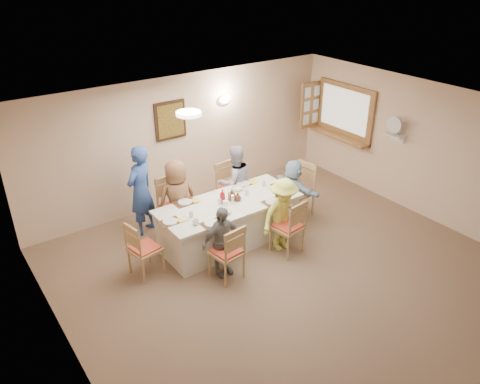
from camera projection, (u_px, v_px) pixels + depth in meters
ground at (305, 285)px, 7.02m from camera, size 7.00×7.00×0.00m
room_walls at (312, 196)px, 6.33m from camera, size 7.00×7.00×7.00m
wall_picture at (170, 120)px, 8.59m from camera, size 0.62×0.05×0.72m
wall_sconce at (225, 99)px, 9.11m from camera, size 0.26×0.09×0.18m
ceiling_light at (189, 113)px, 6.46m from camera, size 0.36×0.36×0.05m
serving_hatch at (345, 112)px, 9.73m from camera, size 0.06×1.50×1.15m
hatch_sill at (338, 136)px, 9.91m from camera, size 0.30×1.50×0.05m
shutter_door at (311, 105)px, 10.15m from camera, size 0.55×0.04×1.00m
fan_shelf at (395, 135)px, 8.76m from camera, size 0.22×0.36×0.03m
desk_fan at (395, 128)px, 8.68m from camera, size 0.30×0.30×0.28m
dining_table at (229, 222)px, 7.92m from camera, size 2.42×1.02×0.76m
chair_back_left at (175, 206)px, 8.13m from camera, size 0.53×0.53×1.03m
chair_back_right at (231, 189)px, 8.76m from camera, size 0.53×0.53×1.00m
chair_front_left at (226, 251)px, 6.99m from camera, size 0.50×0.50×0.94m
chair_front_right at (287, 226)px, 7.61m from camera, size 0.53×0.53×0.97m
chair_left_end at (145, 248)px, 7.08m from camera, size 0.52×0.52×0.94m
chair_right_end at (298, 191)px, 8.66m from camera, size 0.55×0.55×1.03m
diner_back_left at (177, 199)px, 7.95m from camera, size 0.75×0.54×1.42m
diner_back_right at (235, 182)px, 8.58m from camera, size 0.83×0.73×1.41m
diner_front_left at (222, 241)px, 7.03m from camera, size 0.68×0.28×1.16m
diner_front_right at (283, 215)px, 7.62m from camera, size 0.86×0.53×1.27m
diner_right_end at (293, 190)px, 8.57m from camera, size 1.11×0.46×1.16m
caregiver at (141, 191)px, 8.01m from camera, size 0.91×0.88×1.63m
placemat_fl at (212, 224)px, 7.13m from camera, size 0.33×0.25×0.01m
plate_fl at (212, 223)px, 7.13m from camera, size 0.24×0.24×0.02m
napkin_fl at (224, 221)px, 7.19m from camera, size 0.14×0.14×0.01m
placemat_fr at (273, 202)px, 7.76m from camera, size 0.35×0.26×0.01m
plate_fr at (273, 201)px, 7.75m from camera, size 0.26×0.26×0.02m
napkin_fr at (283, 200)px, 7.81m from camera, size 0.15×0.15×0.01m
placemat_bl at (185, 202)px, 7.74m from camera, size 0.37×0.27×0.01m
plate_bl at (185, 202)px, 7.74m from camera, size 0.23×0.23×0.01m
napkin_bl at (196, 200)px, 7.80m from camera, size 0.13×0.13×0.01m
placemat_br at (243, 184)px, 8.36m from camera, size 0.32×0.24×0.01m
plate_br at (243, 183)px, 8.36m from camera, size 0.24×0.24×0.02m
napkin_br at (253, 182)px, 8.42m from camera, size 0.15×0.15×0.01m
placemat_le at (170, 222)px, 7.18m from camera, size 0.33×0.24×0.01m
plate_le at (170, 221)px, 7.17m from camera, size 0.23×0.23×0.01m
napkin_le at (182, 219)px, 7.23m from camera, size 0.14×0.14×0.01m
placemat_re at (281, 185)px, 8.33m from camera, size 0.33×0.24×0.01m
plate_re at (281, 184)px, 8.32m from camera, size 0.24×0.24×0.01m
napkin_re at (290, 183)px, 8.38m from camera, size 0.15×0.15×0.01m
teacup_a at (196, 222)px, 7.10m from camera, size 0.13×0.13×0.08m
teacup_b at (232, 182)px, 8.33m from camera, size 0.15×0.15×0.09m
bowl_a at (224, 212)px, 7.41m from camera, size 0.27×0.27×0.05m
bowl_b at (237, 188)px, 8.14m from camera, size 0.31×0.31×0.06m
condiment_ketchup at (222, 196)px, 7.67m from camera, size 0.16×0.16×0.25m
condiment_brown at (232, 195)px, 7.77m from camera, size 0.13×0.13×0.21m
condiment_malt at (238, 197)px, 7.77m from camera, size 0.16×0.16×0.15m
drinking_glass at (220, 201)px, 7.68m from camera, size 0.06×0.06×0.10m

